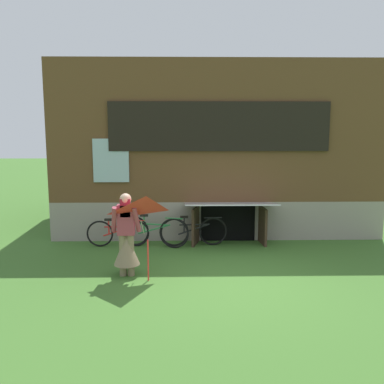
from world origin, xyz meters
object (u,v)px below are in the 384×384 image
Objects in this scene: person at (126,241)px; bicycle_green at (154,231)px; bicycle_black at (194,231)px; bicycle_red at (118,233)px; kite at (146,218)px.

bicycle_green is at bearing 57.57° from person.
bicycle_black reaches higher than bicycle_red.
kite is 2.99m from bicycle_red.
person is 2.20m from bicycle_red.
person is 2.58m from bicycle_black.
bicycle_black is at bearing 35.71° from person.
bicycle_red is (-0.49, 2.11, -0.36)m from person.
bicycle_black is at bearing 70.77° from kite.
kite is at bearing -72.32° from person.
kite is at bearing -74.14° from bicycle_green.
kite is 0.94× the size of bicycle_black.
person is 1.08× the size of bicycle_red.
person is 1.07× the size of kite.
bicycle_green is (-0.04, 2.63, -0.91)m from kite.
person is at bearing -127.36° from bicycle_black.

